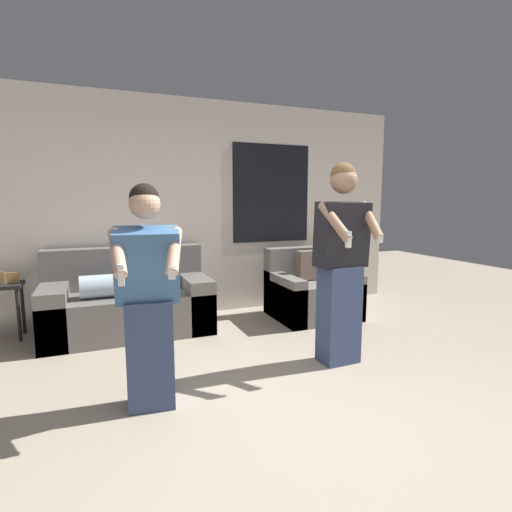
# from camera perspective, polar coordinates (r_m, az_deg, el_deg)

# --- Properties ---
(ground_plane) EXTENTS (14.00, 14.00, 0.00)m
(ground_plane) POSITION_cam_1_polar(r_m,az_deg,el_deg) (2.85, 5.47, -22.97)
(ground_plane) COLOR tan
(wall_back) EXTENTS (5.85, 0.07, 2.70)m
(wall_back) POSITION_cam_1_polar(r_m,az_deg,el_deg) (5.14, -8.99, 6.69)
(wall_back) COLOR silver
(wall_back) RESTS_ON ground_plane
(couch) EXTENTS (1.75, 0.88, 0.92)m
(couch) POSITION_cam_1_polar(r_m,az_deg,el_deg) (4.68, -17.73, -6.43)
(couch) COLOR slate
(couch) RESTS_ON ground_plane
(armchair) EXTENTS (0.98, 0.86, 0.85)m
(armchair) POSITION_cam_1_polar(r_m,az_deg,el_deg) (5.10, 7.92, -5.18)
(armchair) COLOR slate
(armchair) RESTS_ON ground_plane
(person_left) EXTENTS (0.49, 0.54, 1.57)m
(person_left) POSITION_cam_1_polar(r_m,az_deg,el_deg) (2.85, -15.14, -5.97)
(person_left) COLOR #384770
(person_left) RESTS_ON ground_plane
(person_right) EXTENTS (0.51, 0.47, 1.78)m
(person_right) POSITION_cam_1_polar(r_m,az_deg,el_deg) (3.60, 12.06, -1.01)
(person_right) COLOR #384770
(person_right) RESTS_ON ground_plane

